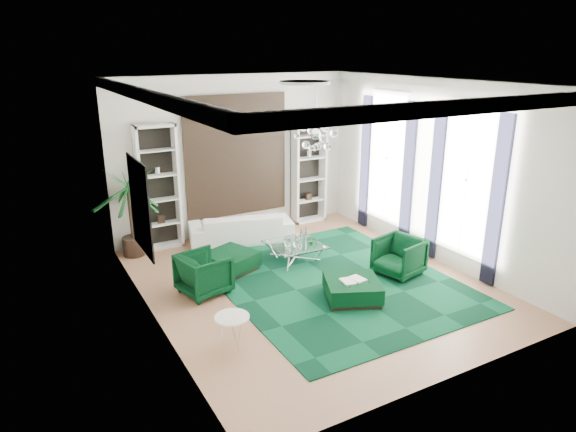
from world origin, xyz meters
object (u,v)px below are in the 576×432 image
armchair_left (204,274)px  ottoman_side (231,262)px  ottoman_front (352,290)px  coffee_table (295,252)px  palm (129,200)px  armchair_right (399,256)px  side_table (233,332)px  sofa (241,227)px

armchair_left → ottoman_side: bearing=-62.5°
ottoman_front → coffee_table: bearing=90.0°
ottoman_side → palm: palm is taller
armchair_left → armchair_right: bearing=-119.1°
ottoman_side → side_table: bearing=-112.4°
armchair_right → coffee_table: size_ratio=0.78×
coffee_table → armchair_left: bearing=-167.0°
sofa → armchair_left: armchair_left is taller
side_table → coffee_table: bearing=44.5°
armchair_left → palm: palm is taller
armchair_right → ottoman_side: size_ratio=0.94×
sofa → side_table: 4.52m
coffee_table → palm: bearing=146.1°
ottoman_side → ottoman_front: ottoman_side is taller
ottoman_side → armchair_right: bearing=-31.8°
coffee_table → ottoman_front: ottoman_front is taller
sofa → ottoman_side: 1.70m
armchair_left → armchair_right: armchair_left is taller
armchair_right → side_table: 4.06m
sofa → armchair_right: armchair_right is taller
coffee_table → ottoman_side: bearing=173.5°
armchair_right → coffee_table: armchair_right is taller
ottoman_side → coffee_table: bearing=-6.5°
ottoman_front → armchair_left: bearing=145.1°
coffee_table → ottoman_front: size_ratio=1.15×
sofa → ottoman_front: 3.73m
coffee_table → armchair_right: bearing=-48.0°
armchair_right → ottoman_front: 1.54m
armchair_left → armchair_right: 3.86m
armchair_left → palm: 2.75m
sofa → ottoman_side: size_ratio=2.64×
coffee_table → side_table: side_table is taller
coffee_table → side_table: (-2.50, -2.46, 0.07)m
armchair_right → coffee_table: bearing=-151.4°
palm → side_table: bearing=-84.3°
sofa → armchair_left: (-1.69, -2.13, 0.04)m
side_table → palm: size_ratio=0.21×
coffee_table → ottoman_side: 1.43m
armchair_right → palm: (-4.41, 3.61, 0.88)m
armchair_right → coffee_table: (-1.46, 1.63, -0.20)m
coffee_table → ottoman_front: (0.00, -2.07, 0.00)m
ottoman_front → palm: size_ratio=0.37×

